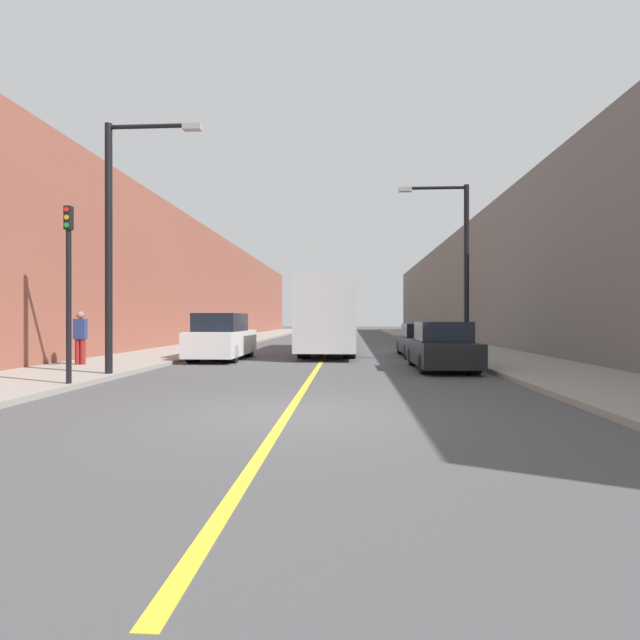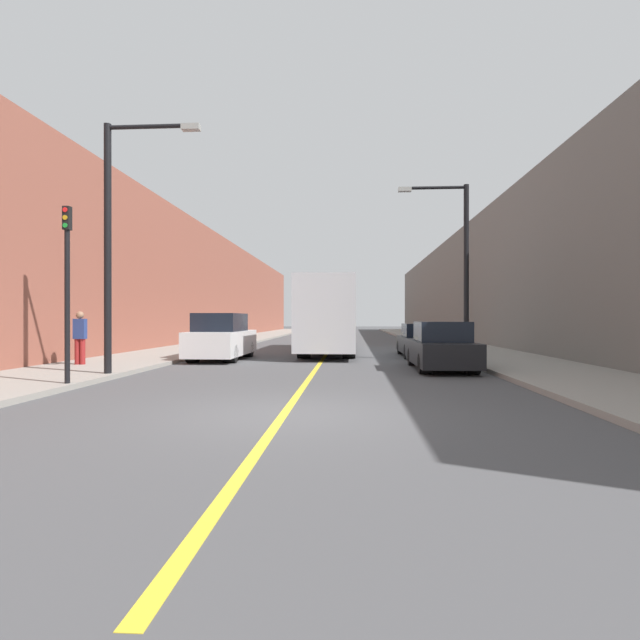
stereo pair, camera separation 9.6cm
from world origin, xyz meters
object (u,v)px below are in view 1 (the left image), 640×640
(street_lamp_left, at_px, (118,229))
(pedestrian, at_px, (80,337))
(parked_suv_left, at_px, (222,338))
(bus, at_px, (330,315))
(car_right_near, at_px, (442,348))
(car_right_mid, at_px, (422,342))
(traffic_light, at_px, (69,287))
(street_lamp_right, at_px, (460,258))

(street_lamp_left, relative_size, pedestrian, 3.92)
(parked_suv_left, bearing_deg, bus, 47.29)
(car_right_near, bearing_deg, street_lamp_left, -162.82)
(parked_suv_left, relative_size, car_right_mid, 1.02)
(parked_suv_left, height_order, traffic_light, traffic_light)
(traffic_light, bearing_deg, parked_suv_left, 80.40)
(parked_suv_left, bearing_deg, pedestrian, -135.04)
(parked_suv_left, bearing_deg, traffic_light, -99.60)
(car_right_near, relative_size, street_lamp_left, 0.63)
(car_right_mid, distance_m, street_lamp_left, 13.19)
(street_lamp_right, bearing_deg, pedestrian, -164.84)
(parked_suv_left, xyz_separation_m, car_right_near, (8.09, -3.44, -0.17))
(car_right_near, xyz_separation_m, car_right_mid, (0.16, 5.54, -0.04))
(bus, height_order, street_lamp_left, street_lamp_left)
(pedestrian, bearing_deg, bus, 46.20)
(car_right_mid, bearing_deg, street_lamp_right, -64.58)
(traffic_light, distance_m, pedestrian, 5.42)
(street_lamp_left, height_order, street_lamp_right, street_lamp_left)
(parked_suv_left, distance_m, pedestrian, 5.33)
(car_right_mid, height_order, street_lamp_left, street_lamp_left)
(car_right_near, height_order, car_right_mid, car_right_near)
(pedestrian, bearing_deg, parked_suv_left, 44.96)
(street_lamp_right, bearing_deg, traffic_light, -142.56)
(parked_suv_left, height_order, car_right_near, parked_suv_left)
(bus, relative_size, car_right_near, 2.64)
(street_lamp_left, relative_size, traffic_light, 1.67)
(car_right_mid, bearing_deg, bus, 149.53)
(bus, xyz_separation_m, parked_suv_left, (-4.16, -4.51, -0.95))
(bus, height_order, parked_suv_left, bus)
(parked_suv_left, bearing_deg, car_right_near, -23.01)
(street_lamp_left, bearing_deg, parked_suv_left, 78.62)
(street_lamp_right, bearing_deg, parked_suv_left, 178.71)
(car_right_mid, distance_m, traffic_light, 14.44)
(parked_suv_left, height_order, car_right_mid, parked_suv_left)
(street_lamp_right, bearing_deg, car_right_near, -111.40)
(bus, bearing_deg, street_lamp_left, -116.64)
(parked_suv_left, height_order, street_lamp_left, street_lamp_left)
(car_right_mid, relative_size, traffic_light, 1.15)
(pedestrian, bearing_deg, traffic_light, -63.54)
(parked_suv_left, distance_m, traffic_light, 8.72)
(bus, distance_m, parked_suv_left, 6.21)
(car_right_mid, bearing_deg, parked_suv_left, -165.69)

